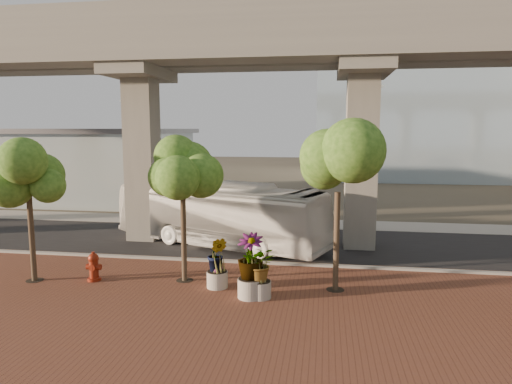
# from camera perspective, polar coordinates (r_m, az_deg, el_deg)

# --- Properties ---
(ground) EXTENTS (160.00, 160.00, 0.00)m
(ground) POSITION_cam_1_polar(r_m,az_deg,el_deg) (23.58, -1.82, -7.55)
(ground) COLOR #3E392D
(ground) RESTS_ON ground
(brick_plaza) EXTENTS (70.00, 13.00, 0.06)m
(brick_plaza) POSITION_cam_1_polar(r_m,az_deg,el_deg) (16.20, -7.18, -14.86)
(brick_plaza) COLOR brown
(brick_plaza) RESTS_ON ground
(asphalt_road) EXTENTS (90.00, 8.00, 0.04)m
(asphalt_road) POSITION_cam_1_polar(r_m,az_deg,el_deg) (25.48, -1.00, -6.33)
(asphalt_road) COLOR black
(asphalt_road) RESTS_ON ground
(curb_strip) EXTENTS (70.00, 0.25, 0.16)m
(curb_strip) POSITION_cam_1_polar(r_m,az_deg,el_deg) (21.68, -2.80, -8.74)
(curb_strip) COLOR #99958E
(curb_strip) RESTS_ON ground
(far_sidewalk) EXTENTS (90.00, 3.00, 0.06)m
(far_sidewalk) POSITION_cam_1_polar(r_m,az_deg,el_deg) (30.78, 0.73, -3.83)
(far_sidewalk) COLOR #99958E
(far_sidewalk) RESTS_ON ground
(transit_viaduct) EXTENTS (72.00, 5.60, 12.40)m
(transit_viaduct) POSITION_cam_1_polar(r_m,az_deg,el_deg) (24.72, -1.04, 10.22)
(transit_viaduct) COLOR gray
(transit_viaduct) RESTS_ON ground
(station_pavilion) EXTENTS (23.00, 13.00, 6.30)m
(station_pavilion) POSITION_cam_1_polar(r_m,az_deg,el_deg) (45.44, -23.50, 3.37)
(station_pavilion) COLOR #ADC0C6
(station_pavilion) RESTS_ON ground
(transit_bus) EXTENTS (12.43, 7.24, 3.41)m
(transit_bus) POSITION_cam_1_polar(r_m,az_deg,el_deg) (24.62, -4.68, -2.84)
(transit_bus) COLOR silver
(transit_bus) RESTS_ON ground
(fire_hydrant) EXTENTS (0.61, 0.55, 1.22)m
(fire_hydrant) POSITION_cam_1_polar(r_m,az_deg,el_deg) (20.18, -19.61, -8.79)
(fire_hydrant) COLOR maroon
(fire_hydrant) RESTS_ON ground
(planter_front) EXTENTS (1.81, 1.81, 1.99)m
(planter_front) POSITION_cam_1_polar(r_m,az_deg,el_deg) (16.99, 0.55, -9.26)
(planter_front) COLOR gray
(planter_front) RESTS_ON ground
(planter_right) EXTENTS (2.27, 2.27, 2.42)m
(planter_right) POSITION_cam_1_polar(r_m,az_deg,el_deg) (16.94, -0.75, -8.40)
(planter_right) COLOR #A4A094
(planter_right) RESTS_ON ground
(planter_left) EXTENTS (1.85, 1.85, 2.04)m
(planter_left) POSITION_cam_1_polar(r_m,az_deg,el_deg) (18.12, -4.89, -8.09)
(planter_left) COLOR #A09A90
(planter_left) RESTS_ON ground
(street_tree_far_west) EXTENTS (3.18, 3.18, 5.93)m
(street_tree_far_west) POSITION_cam_1_polar(r_m,az_deg,el_deg) (20.44, -26.67, 2.11)
(street_tree_far_west) COLOR #4E3E2D
(street_tree_far_west) RESTS_ON ground
(street_tree_near_west) EXTENTS (3.19, 3.19, 6.19)m
(street_tree_near_west) POSITION_cam_1_polar(r_m,az_deg,el_deg) (18.50, -9.21, 3.13)
(street_tree_near_west) COLOR #4E3E2D
(street_tree_near_west) RESTS_ON ground
(street_tree_near_east) EXTENTS (3.65, 3.65, 6.59)m
(street_tree_near_east) POSITION_cam_1_polar(r_m,az_deg,el_deg) (17.41, 10.26, 3.42)
(street_tree_near_east) COLOR #4E3E2D
(street_tree_near_east) RESTS_ON ground
(streetlamp_west) EXTENTS (0.41, 1.19, 8.20)m
(streetlamp_west) POSITION_cam_1_polar(r_m,az_deg,el_deg) (31.83, -15.33, 4.93)
(streetlamp_west) COLOR #2D2E32
(streetlamp_west) RESTS_ON ground
(streetlamp_east) EXTENTS (0.44, 1.29, 8.89)m
(streetlamp_east) POSITION_cam_1_polar(r_m,az_deg,el_deg) (29.01, 14.68, 5.47)
(streetlamp_east) COLOR #29282D
(streetlamp_east) RESTS_ON ground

